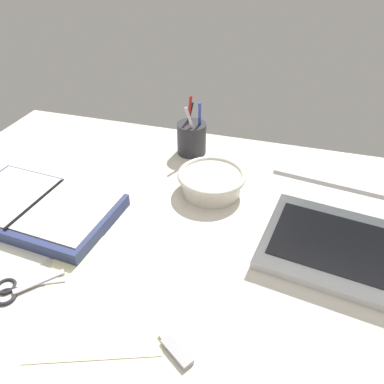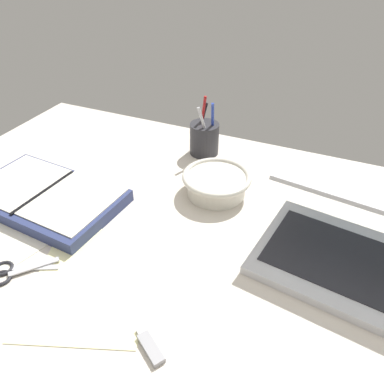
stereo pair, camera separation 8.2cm
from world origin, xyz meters
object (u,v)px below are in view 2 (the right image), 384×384
at_px(bowl, 216,183).
at_px(scissors, 10,272).
at_px(laptop, 349,236).
at_px(pen_cup, 204,138).
at_px(planner, 46,196).

bearing_deg(bowl, scissors, -123.79).
bearing_deg(laptop, scissors, -143.85).
distance_m(pen_cup, planner, 0.45).
xyz_separation_m(bowl, planner, (-0.36, -0.20, -0.01)).
xyz_separation_m(bowl, scissors, (-0.27, -0.40, -0.03)).
xyz_separation_m(pen_cup, scissors, (-0.17, -0.58, -0.04)).
relative_size(bowl, scissors, 1.42).
distance_m(laptop, pen_cup, 0.50).
bearing_deg(laptop, pen_cup, 155.20).
height_order(pen_cup, planner, pen_cup).
bearing_deg(pen_cup, laptop, -33.13).
height_order(bowl, planner, bowl).
height_order(laptop, bowl, laptop).
bearing_deg(planner, laptop, 12.86).
distance_m(bowl, pen_cup, 0.20).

